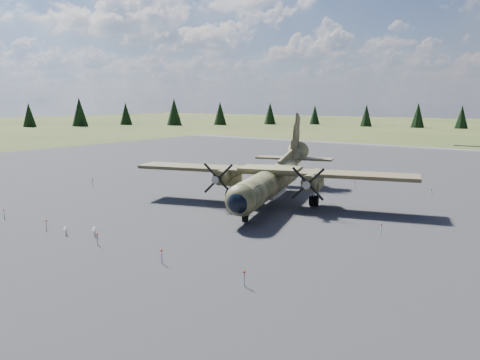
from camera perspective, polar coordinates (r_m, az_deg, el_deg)
The scene contains 7 objects.
ground at distance 43.33m, azimuth -4.27°, elevation -3.11°, with size 500.00×500.00×0.00m, color brown.
apron at distance 51.22m, azimuth 2.95°, elevation -1.12°, with size 120.00×120.00×0.04m, color #5C5C61.
transport_plane at distance 44.44m, azimuth 4.00°, elevation 0.48°, with size 25.91×23.11×8.67m.
info_placard_left at distance 36.05m, azimuth -20.50°, elevation -5.67°, with size 0.41×0.24×0.60m.
info_placard_right at distance 35.06m, azimuth -17.35°, elevation -5.83°, with size 0.46×0.28×0.68m.
barrier_fence at distance 43.46m, azimuth -4.81°, elevation -2.40°, with size 33.12×29.62×0.85m.
treeline at distance 38.10m, azimuth -4.77°, elevation 2.44°, with size 314.13×312.88×10.94m.
Camera 1 is at (27.29, -32.29, 9.52)m, focal length 35.00 mm.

